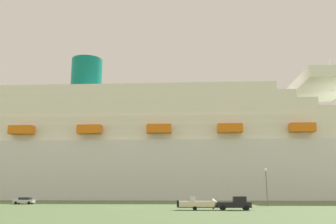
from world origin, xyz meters
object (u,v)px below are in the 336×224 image
Objects in this scene: small_boat_on_trailer at (201,204)px; parked_car_silver_sedan at (24,201)px; pickup_truck at (235,204)px; street_lamp at (266,181)px; cruise_ship at (159,153)px.

small_boat_on_trailer reaches higher than parked_car_silver_sedan.
street_lamp is at bearing 59.81° from pickup_truck.
street_lamp is 55.13m from parked_car_silver_sedan.
pickup_truck is 18.34m from street_lamp.
cruise_ship is 29.86× the size of small_boat_on_trailer.
street_lamp is at bearing 46.54° from small_boat_on_trailer.
cruise_ship is 42.09× the size of pickup_truck.
small_boat_on_trailer is at bearing -33.76° from parked_car_silver_sedan.
cruise_ship is at bearing 59.15° from parked_car_silver_sedan.
cruise_ship reaches higher than small_boat_on_trailer.
parked_car_silver_sedan is (-44.87, 26.39, -0.21)m from pickup_truck.
cruise_ship is 51.10× the size of parked_car_silver_sedan.
pickup_truck reaches higher than small_boat_on_trailer.
street_lamp reaches higher than small_boat_on_trailer.
cruise_ship is 59.97m from parked_car_silver_sedan.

